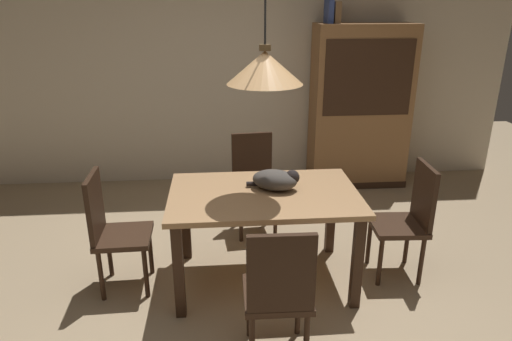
% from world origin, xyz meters
% --- Properties ---
extents(ground, '(10.00, 10.00, 0.00)m').
position_xyz_m(ground, '(0.00, 0.00, 0.00)').
color(ground, tan).
extents(back_wall, '(6.40, 0.10, 2.90)m').
position_xyz_m(back_wall, '(0.00, 2.65, 1.45)').
color(back_wall, beige).
rests_on(back_wall, ground).
extents(dining_table, '(1.40, 0.90, 0.75)m').
position_xyz_m(dining_table, '(0.07, 0.37, 0.65)').
color(dining_table, tan).
rests_on(dining_table, ground).
extents(chair_left_side, '(0.41, 0.41, 0.93)m').
position_xyz_m(chair_left_side, '(-1.06, 0.37, 0.51)').
color(chair_left_side, '#382316').
rests_on(chair_left_side, ground).
extents(chair_near_front, '(0.41, 0.41, 0.93)m').
position_xyz_m(chair_near_front, '(0.07, -0.51, 0.51)').
color(chair_near_front, '#382316').
rests_on(chair_near_front, ground).
extents(chair_right_side, '(0.42, 0.42, 0.93)m').
position_xyz_m(chair_right_side, '(1.20, 0.36, 0.51)').
color(chair_right_side, '#382316').
rests_on(chair_right_side, ground).
extents(chair_far_back, '(0.44, 0.44, 0.93)m').
position_xyz_m(chair_far_back, '(0.06, 1.25, 0.51)').
color(chair_far_back, '#382316').
rests_on(chair_far_back, ground).
extents(cat_sleeping, '(0.41, 0.33, 0.16)m').
position_xyz_m(cat_sleeping, '(0.17, 0.42, 0.83)').
color(cat_sleeping, '#4C4742').
rests_on(cat_sleeping, dining_table).
extents(pendant_lamp, '(0.52, 0.52, 1.30)m').
position_xyz_m(pendant_lamp, '(0.07, 0.37, 1.66)').
color(pendant_lamp, '#E0A86B').
extents(hutch_bookcase, '(1.12, 0.45, 1.85)m').
position_xyz_m(hutch_bookcase, '(1.37, 2.32, 0.89)').
color(hutch_bookcase, olive).
rests_on(hutch_bookcase, ground).
extents(book_blue_wide, '(0.06, 0.24, 0.24)m').
position_xyz_m(book_blue_wide, '(0.95, 2.32, 1.97)').
color(book_blue_wide, '#384C93').
rests_on(book_blue_wide, hutch_bookcase).
extents(book_brown_thick, '(0.06, 0.24, 0.22)m').
position_xyz_m(book_brown_thick, '(1.03, 2.32, 1.96)').
color(book_brown_thick, brown).
rests_on(book_brown_thick, hutch_bookcase).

